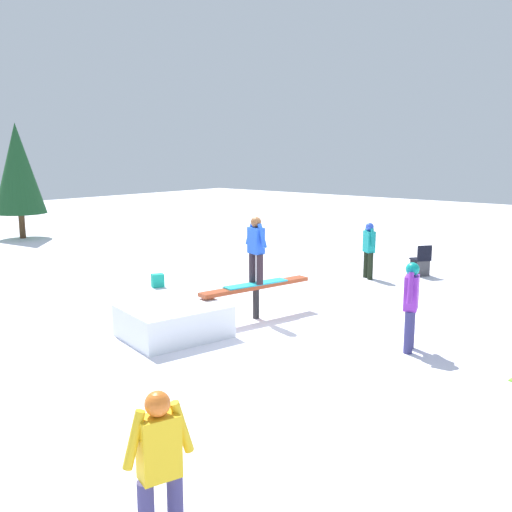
# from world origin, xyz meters

# --- Properties ---
(ground_plane) EXTENTS (60.00, 60.00, 0.00)m
(ground_plane) POSITION_xyz_m (0.00, 0.00, 0.00)
(ground_plane) COLOR white
(rail_feature) EXTENTS (2.65, 0.85, 0.73)m
(rail_feature) POSITION_xyz_m (0.00, 0.00, 0.62)
(rail_feature) COLOR black
(rail_feature) RESTS_ON ground
(snow_kicker_ramp) EXTENTS (2.08, 1.85, 0.60)m
(snow_kicker_ramp) POSITION_xyz_m (-1.90, 0.42, 0.30)
(snow_kicker_ramp) COLOR white
(snow_kicker_ramp) RESTS_ON ground
(main_rider_on_rail) EXTENTS (1.49, 0.70, 1.41)m
(main_rider_on_rail) POSITION_xyz_m (0.00, 0.00, 1.42)
(main_rider_on_rail) COLOR #23B8CB
(main_rider_on_rail) RESTS_ON rail_feature
(bystander_teal) EXTENTS (0.45, 0.59, 1.54)m
(bystander_teal) POSITION_xyz_m (4.87, 0.11, 0.86)
(bystander_teal) COLOR black
(bystander_teal) RESTS_ON ground
(bystander_purple) EXTENTS (0.68, 0.33, 1.58)m
(bystander_purple) POSITION_xyz_m (0.25, -3.31, 0.88)
(bystander_purple) COLOR navy
(bystander_purple) RESTS_ON ground
(bystander_yellow) EXTENTS (0.64, 0.31, 1.49)m
(bystander_yellow) POSITION_xyz_m (-5.90, -3.93, 0.83)
(bystander_yellow) COLOR #3E3A6F
(bystander_yellow) RESTS_ON ground
(folding_chair) EXTENTS (0.61, 0.61, 0.88)m
(folding_chair) POSITION_xyz_m (6.14, -0.84, 0.41)
(folding_chair) COLOR #3F3F44
(folding_chair) RESTS_ON ground
(backpack_on_snow) EXTENTS (0.37, 0.33, 0.34)m
(backpack_on_snow) POSITION_xyz_m (0.48, 3.73, 0.17)
(backpack_on_snow) COLOR #159F86
(backpack_on_snow) RESTS_ON ground
(pine_tree_near) EXTENTS (1.99, 1.99, 4.53)m
(pine_tree_near) POSITION_xyz_m (2.42, 14.33, 2.76)
(pine_tree_near) COLOR #4C331E
(pine_tree_near) RESTS_ON ground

